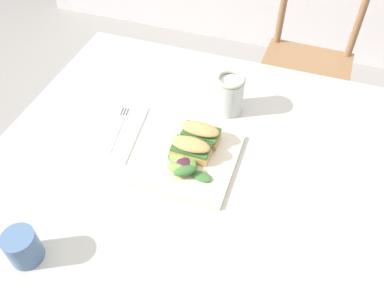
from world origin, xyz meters
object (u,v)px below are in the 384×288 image
(chair_wooden_far, at_px, (307,64))
(fork_on_napkin, at_px, (119,126))
(sandwich_half_front, at_px, (191,148))
(sandwich_half_back, at_px, (200,133))
(plate_lunch, at_px, (187,158))
(dining_table, at_px, (212,189))
(mason_jar_iced_tea, at_px, (229,96))
(cup_extra_side, at_px, (23,247))

(chair_wooden_far, bearing_deg, fork_on_napkin, -117.08)
(sandwich_half_front, height_order, fork_on_napkin, sandwich_half_front)
(sandwich_half_front, relative_size, sandwich_half_back, 1.00)
(sandwich_half_back, bearing_deg, fork_on_napkin, -175.72)
(fork_on_napkin, bearing_deg, plate_lunch, -13.04)
(dining_table, relative_size, sandwich_half_front, 11.05)
(sandwich_half_front, relative_size, fork_on_napkin, 0.58)
(dining_table, bearing_deg, chair_wooden_far, 79.53)
(chair_wooden_far, relative_size, sandwich_half_front, 8.11)
(mason_jar_iced_tea, relative_size, cup_extra_side, 1.47)
(plate_lunch, bearing_deg, sandwich_half_front, 52.68)
(mason_jar_iced_tea, bearing_deg, plate_lunch, -102.47)
(chair_wooden_far, bearing_deg, mason_jar_iced_tea, -104.67)
(sandwich_half_back, bearing_deg, plate_lunch, -101.01)
(plate_lunch, bearing_deg, cup_extra_side, -122.08)
(chair_wooden_far, bearing_deg, sandwich_half_front, -103.90)
(mason_jar_iced_tea, bearing_deg, cup_extra_side, -115.35)
(sandwich_half_front, bearing_deg, plate_lunch, -127.32)
(cup_extra_side, bearing_deg, plate_lunch, 57.92)
(chair_wooden_far, relative_size, sandwich_half_back, 8.11)
(chair_wooden_far, xyz_separation_m, fork_on_napkin, (-0.47, -0.92, 0.30))
(fork_on_napkin, bearing_deg, dining_table, -6.98)
(mason_jar_iced_tea, bearing_deg, chair_wooden_far, 75.33)
(dining_table, bearing_deg, mason_jar_iced_tea, 94.93)
(mason_jar_iced_tea, bearing_deg, sandwich_half_front, -101.27)
(chair_wooden_far, height_order, fork_on_napkin, chair_wooden_far)
(chair_wooden_far, xyz_separation_m, sandwich_half_back, (-0.23, -0.90, 0.33))
(dining_table, height_order, sandwich_half_front, sandwich_half_front)
(dining_table, relative_size, fork_on_napkin, 6.39)
(chair_wooden_far, distance_m, fork_on_napkin, 1.07)
(plate_lunch, relative_size, mason_jar_iced_tea, 2.13)
(sandwich_half_back, height_order, cup_extra_side, cup_extra_side)
(dining_table, distance_m, cup_extra_side, 0.52)
(sandwich_half_back, distance_m, cup_extra_side, 0.51)
(sandwich_half_front, relative_size, cup_extra_side, 1.32)
(chair_wooden_far, bearing_deg, cup_extra_side, -109.63)
(fork_on_napkin, xyz_separation_m, mason_jar_iced_tea, (0.27, 0.17, 0.05))
(sandwich_half_front, distance_m, cup_extra_side, 0.45)
(plate_lunch, bearing_deg, chair_wooden_far, 75.84)
(sandwich_half_front, bearing_deg, sandwich_half_back, 83.57)
(dining_table, distance_m, mason_jar_iced_tea, 0.28)
(sandwich_half_front, bearing_deg, chair_wooden_far, 76.10)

